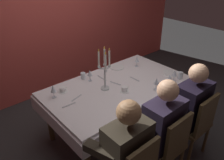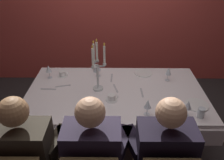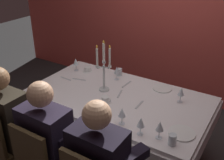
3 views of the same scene
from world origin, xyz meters
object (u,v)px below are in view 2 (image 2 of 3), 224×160
at_px(wine_glass_5, 49,69).
at_px(wine_glass_3, 172,107).
at_px(dinner_plate_1, 197,105).
at_px(seated_diner_1, 93,155).
at_px(water_tumbler_1, 96,68).
at_px(wine_glass_0, 98,67).
at_px(dining_table, 115,100).
at_px(seated_diner_0, 24,155).
at_px(wine_glass_1, 148,104).
at_px(coffee_cup_1, 112,98).
at_px(dinner_plate_0, 143,73).
at_px(wine_glass_4, 168,72).
at_px(coffee_cup_0, 63,74).
at_px(seated_diner_2, 164,156).
at_px(water_tumbler_0, 201,113).
at_px(wine_glass_2, 188,105).
at_px(candelabra, 97,68).

bearing_deg(wine_glass_5, wine_glass_3, -29.85).
distance_m(dinner_plate_1, seated_diner_1, 1.16).
xyz_separation_m(wine_glass_5, water_tumbler_1, (0.54, 0.17, -0.07)).
bearing_deg(wine_glass_0, dinner_plate_1, -30.62).
relative_size(dining_table, wine_glass_0, 11.83).
bearing_deg(wine_glass_5, dinner_plate_1, -19.04).
relative_size(wine_glass_5, seated_diner_0, 0.13).
bearing_deg(water_tumbler_1, wine_glass_1, -58.05).
bearing_deg(coffee_cup_1, dinner_plate_0, 55.98).
distance_m(wine_glass_4, coffee_cup_0, 1.25).
xyz_separation_m(dinner_plate_0, seated_diner_2, (0.02, -1.29, -0.01)).
relative_size(water_tumbler_0, seated_diner_0, 0.08).
height_order(wine_glass_1, wine_glass_3, same).
bearing_deg(wine_glass_2, seated_diner_0, -160.45).
relative_size(wine_glass_3, wine_glass_5, 1.00).
bearing_deg(coffee_cup_1, wine_glass_0, 108.42).
bearing_deg(seated_diner_2, wine_glass_4, 77.90).
bearing_deg(candelabra, dinner_plate_1, -16.66).
height_order(wine_glass_0, wine_glass_4, same).
xyz_separation_m(wine_glass_1, wine_glass_2, (0.36, -0.01, 0.00)).
height_order(water_tumbler_1, coffee_cup_1, water_tumbler_1).
height_order(dinner_plate_0, wine_glass_3, wine_glass_3).
bearing_deg(seated_diner_0, wine_glass_4, 41.00).
bearing_deg(dining_table, dinner_plate_0, 49.65).
bearing_deg(wine_glass_1, wine_glass_4, 63.75).
bearing_deg(wine_glass_2, water_tumbler_0, -9.95).
bearing_deg(candelabra, wine_glass_2, -28.04).
relative_size(wine_glass_0, wine_glass_2, 1.00).
bearing_deg(wine_glass_2, seated_diner_2, -121.15).
distance_m(water_tumbler_1, coffee_cup_1, 0.65).
xyz_separation_m(water_tumbler_0, seated_diner_2, (-0.41, -0.45, -0.05)).
relative_size(dinner_plate_1, wine_glass_2, 1.40).
distance_m(dinner_plate_1, wine_glass_1, 0.54).
distance_m(wine_glass_5, water_tumbler_0, 1.71).
relative_size(water_tumbler_0, seated_diner_1, 0.08).
relative_size(dinner_plate_0, wine_glass_2, 1.29).
bearing_deg(wine_glass_0, water_tumbler_0, -38.06).
distance_m(dinner_plate_0, dinner_plate_1, 0.80).
relative_size(dinner_plate_0, wine_glass_1, 1.29).
relative_size(dining_table, coffee_cup_1, 14.70).
height_order(wine_glass_0, seated_diner_1, seated_diner_1).
bearing_deg(seated_diner_1, wine_glass_5, 117.30).
distance_m(wine_glass_2, wine_glass_5, 1.59).
distance_m(dining_table, water_tumbler_0, 0.90).
height_order(candelabra, coffee_cup_1, candelabra).
bearing_deg(dinner_plate_0, seated_diner_0, -128.72).
xyz_separation_m(water_tumbler_1, seated_diner_0, (-0.45, -1.34, -0.05)).
height_order(seated_diner_0, seated_diner_2, same).
bearing_deg(wine_glass_1, coffee_cup_0, 141.59).
relative_size(candelabra, wine_glass_3, 3.51).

